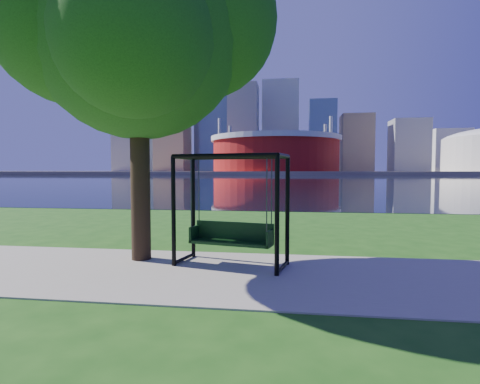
# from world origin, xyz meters

# --- Properties ---
(ground) EXTENTS (900.00, 900.00, 0.00)m
(ground) POSITION_xyz_m (0.00, 0.00, 0.00)
(ground) COLOR #1E5114
(ground) RESTS_ON ground
(path) EXTENTS (120.00, 4.00, 0.03)m
(path) POSITION_xyz_m (0.00, -0.50, 0.01)
(path) COLOR #9E937F
(path) RESTS_ON ground
(river) EXTENTS (900.00, 180.00, 0.02)m
(river) POSITION_xyz_m (0.00, 102.00, 0.01)
(river) COLOR black
(river) RESTS_ON ground
(far_bank) EXTENTS (900.00, 228.00, 2.00)m
(far_bank) POSITION_xyz_m (0.00, 306.00, 1.00)
(far_bank) COLOR #937F60
(far_bank) RESTS_ON ground
(stadium) EXTENTS (83.00, 83.00, 32.00)m
(stadium) POSITION_xyz_m (-10.00, 235.00, 14.23)
(stadium) COLOR maroon
(stadium) RESTS_ON far_bank
(skyline) EXTENTS (392.00, 66.00, 96.50)m
(skyline) POSITION_xyz_m (-4.27, 319.39, 35.89)
(skyline) COLOR gray
(skyline) RESTS_ON far_bank
(swing) EXTENTS (2.69, 1.58, 2.59)m
(swing) POSITION_xyz_m (-0.40, 0.25, 1.25)
(swing) COLOR black
(swing) RESTS_ON ground
(park_tree) EXTENTS (6.59, 5.96, 8.19)m
(park_tree) POSITION_xyz_m (-2.76, 0.56, 5.69)
(park_tree) COLOR black
(park_tree) RESTS_ON ground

